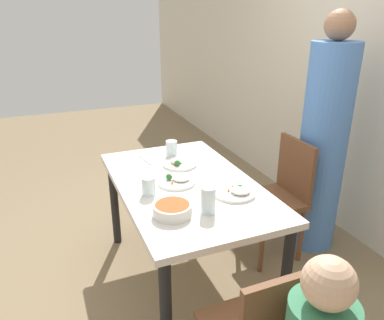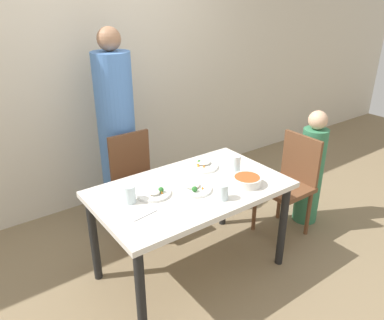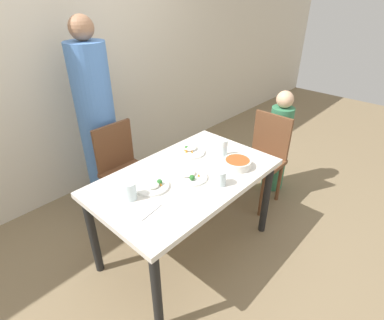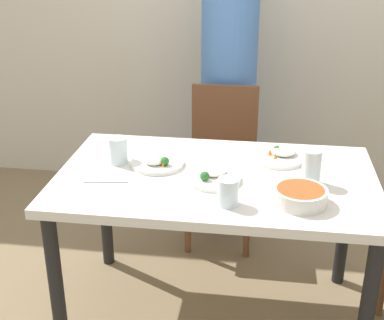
# 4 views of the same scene
# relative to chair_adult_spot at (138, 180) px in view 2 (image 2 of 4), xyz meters

# --- Properties ---
(ground_plane) EXTENTS (10.00, 10.00, 0.00)m
(ground_plane) POSITION_rel_chair_adult_spot_xyz_m (0.04, -0.74, -0.49)
(ground_plane) COLOR #847051
(wall_back) EXTENTS (10.00, 0.06, 2.70)m
(wall_back) POSITION_rel_chair_adult_spot_xyz_m (0.04, 0.74, 0.86)
(wall_back) COLOR beige
(wall_back) RESTS_ON ground_plane
(dining_table) EXTENTS (1.36, 0.81, 0.74)m
(dining_table) POSITION_rel_chair_adult_spot_xyz_m (0.04, -0.74, 0.16)
(dining_table) COLOR silver
(dining_table) RESTS_ON ground_plane
(chair_adult_spot) EXTENTS (0.40, 0.40, 0.89)m
(chair_adult_spot) POSITION_rel_chair_adult_spot_xyz_m (0.00, 0.00, 0.00)
(chair_adult_spot) COLOR brown
(chair_adult_spot) RESTS_ON ground_plane
(chair_child_spot) EXTENTS (0.40, 0.40, 0.89)m
(chair_child_spot) POSITION_rel_chair_adult_spot_xyz_m (1.05, -0.80, 0.00)
(chair_child_spot) COLOR brown
(chair_child_spot) RESTS_ON ground_plane
(person_adult) EXTENTS (0.33, 0.33, 1.74)m
(person_adult) POSITION_rel_chair_adult_spot_xyz_m (0.00, 0.34, 0.32)
(person_adult) COLOR #5184D1
(person_adult) RESTS_ON ground_plane
(person_child) EXTENTS (0.22, 0.22, 1.07)m
(person_child) POSITION_rel_chair_adult_spot_xyz_m (1.33, -0.80, 0.01)
(person_child) COLOR #387F56
(person_child) RESTS_ON ground_plane
(bowl_curry) EXTENTS (0.21, 0.21, 0.06)m
(bowl_curry) POSITION_rel_chair_adult_spot_xyz_m (0.38, -0.95, 0.28)
(bowl_curry) COLOR silver
(bowl_curry) RESTS_ON dining_table
(plate_rice_adult) EXTENTS (0.24, 0.24, 0.05)m
(plate_rice_adult) POSITION_rel_chair_adult_spot_xyz_m (0.30, -0.53, 0.26)
(plate_rice_adult) COLOR white
(plate_rice_adult) RESTS_ON dining_table
(plate_rice_child) EXTENTS (0.23, 0.23, 0.06)m
(plate_rice_child) POSITION_rel_chair_adult_spot_xyz_m (0.03, -0.80, 0.26)
(plate_rice_child) COLOR white
(plate_rice_child) RESTS_ON dining_table
(plate_noodles) EXTENTS (0.23, 0.23, 0.06)m
(plate_noodles) POSITION_rel_chair_adult_spot_xyz_m (-0.23, -0.69, 0.26)
(plate_noodles) COLOR white
(plate_noodles) RESTS_ON dining_table
(glass_water_tall) EXTENTS (0.08, 0.08, 0.15)m
(glass_water_tall) POSITION_rel_chair_adult_spot_xyz_m (0.43, -0.77, 0.32)
(glass_water_tall) COLOR silver
(glass_water_tall) RESTS_ON dining_table
(glass_water_short) EXTENTS (0.08, 0.08, 0.12)m
(glass_water_short) POSITION_rel_chair_adult_spot_xyz_m (-0.41, -0.68, 0.30)
(glass_water_short) COLOR silver
(glass_water_short) RESTS_ON dining_table
(glass_water_center) EXTENTS (0.08, 0.08, 0.11)m
(glass_water_center) POSITION_rel_chair_adult_spot_xyz_m (0.11, -1.00, 0.30)
(glass_water_center) COLOR silver
(glass_water_center) RESTS_ON dining_table
(fork_steel) EXTENTS (0.18, 0.04, 0.01)m
(fork_steel) POSITION_rel_chair_adult_spot_xyz_m (-0.41, -0.88, 0.25)
(fork_steel) COLOR silver
(fork_steel) RESTS_ON dining_table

